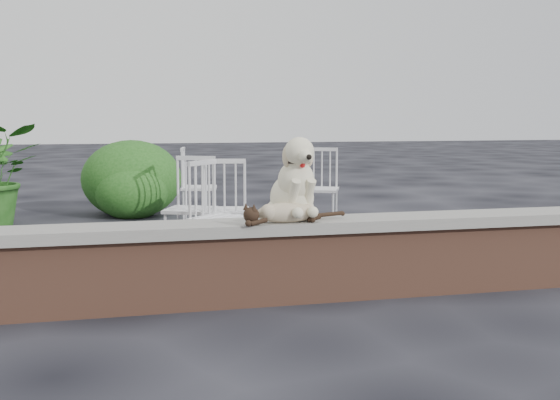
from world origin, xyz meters
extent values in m
plane|color=black|center=(0.00, 0.00, 0.00)|extent=(60.00, 60.00, 0.00)
cube|color=brown|center=(0.00, 0.00, 0.25)|extent=(6.00, 0.30, 0.50)
cube|color=slate|center=(0.00, 0.00, 0.54)|extent=(6.20, 0.40, 0.08)
ellipsoid|color=#1B4C15|center=(-1.49, 4.69, 0.47)|extent=(1.34, 1.22, 1.06)
ellipsoid|color=#1B4C15|center=(-1.50, 4.39, 0.34)|extent=(0.96, 0.88, 0.76)
camera|label=1|loc=(-1.62, -4.55, 1.30)|focal=42.96mm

